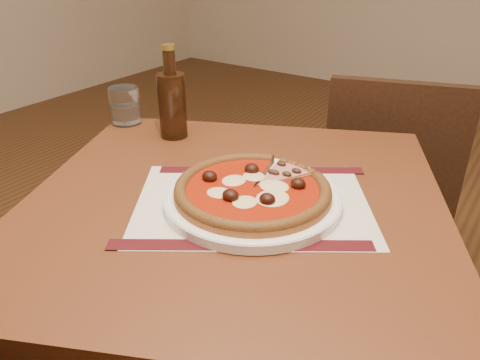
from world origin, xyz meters
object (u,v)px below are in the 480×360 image
water_glass (125,105)px  bottle (172,102)px  plate (252,198)px  pizza (252,189)px  chair_far (387,183)px  table (234,241)px

water_glass → bottle: (0.17, -0.00, 0.04)m
bottle → water_glass: bearing=179.6°
plate → water_glass: bearing=161.5°
pizza → water_glass: 0.55m
chair_far → water_glass: 0.86m
table → chair_far: bearing=83.2°
plate → water_glass: (-0.52, 0.17, 0.04)m
pizza → bottle: (-0.35, 0.17, 0.06)m
water_glass → table: bearing=-20.1°
table → pizza: bearing=1.4°
chair_far → bottle: bearing=38.1°
table → pizza: (0.04, 0.00, 0.13)m
bottle → chair_far: bearing=55.3°
plate → bottle: (-0.35, 0.17, 0.08)m
water_glass → chair_far: bearing=45.1°
plate → bottle: bearing=153.5°
pizza → water_glass: bearing=161.5°
table → water_glass: bearing=159.9°
bottle → plate: bearing=-26.5°
table → water_glass: (-0.48, 0.18, 0.15)m
chair_far → plate: size_ratio=2.54×
pizza → bottle: bearing=153.5°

